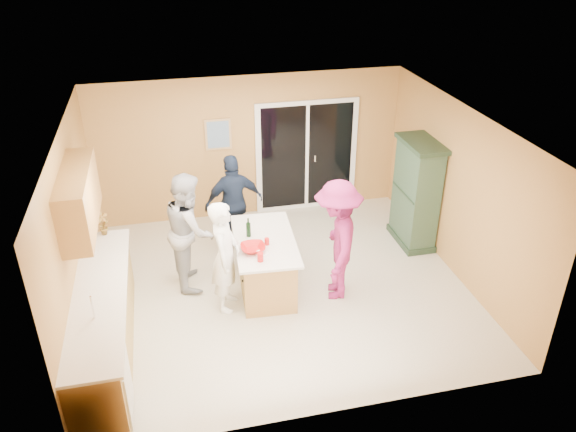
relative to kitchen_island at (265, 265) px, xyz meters
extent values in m
plane|color=beige|center=(0.21, -0.04, -0.39)|extent=(5.50, 5.50, 0.00)
cube|color=white|center=(0.21, -0.04, 2.21)|extent=(5.50, 5.00, 0.10)
cube|color=#DFA85C|center=(0.21, 2.46, 0.91)|extent=(5.50, 0.10, 2.60)
cube|color=#DFA85C|center=(0.21, -2.54, 0.91)|extent=(5.50, 0.10, 2.60)
cube|color=#DFA85C|center=(-2.54, -0.04, 0.91)|extent=(0.10, 5.00, 2.60)
cube|color=#DFA85C|center=(2.96, -0.04, 0.91)|extent=(0.10, 5.00, 2.60)
cube|color=#AB8842|center=(-2.24, -0.94, 0.06)|extent=(0.60, 3.00, 0.90)
cube|color=silver|center=(-2.23, -2.04, 0.01)|extent=(0.62, 0.60, 0.72)
cube|color=beige|center=(-2.22, -0.94, 0.53)|extent=(0.65, 3.05, 0.04)
cylinder|color=silver|center=(-2.24, -1.44, 0.70)|extent=(0.02, 0.02, 0.30)
cube|color=#AB8842|center=(-2.36, -0.24, 1.48)|extent=(0.35, 1.60, 0.75)
cube|color=white|center=(1.26, 2.43, 0.66)|extent=(1.90, 0.05, 2.10)
cube|color=black|center=(1.26, 2.41, 0.66)|extent=(1.70, 0.03, 1.94)
cube|color=white|center=(1.26, 2.41, 0.66)|extent=(0.06, 0.04, 1.94)
cube|color=silver|center=(1.41, 2.40, 0.61)|extent=(0.02, 0.03, 0.12)
cube|color=tan|center=(-0.34, 2.44, 1.21)|extent=(0.46, 0.03, 0.56)
cube|color=#486E95|center=(-0.34, 2.43, 1.21)|extent=(0.38, 0.02, 0.48)
cube|color=#AB8842|center=(0.00, 0.00, 0.01)|extent=(0.82, 1.46, 0.80)
cube|color=beige|center=(0.00, 0.00, 0.43)|extent=(0.97, 1.65, 0.04)
cube|color=black|center=(0.00, 0.00, -0.35)|extent=(0.74, 1.39, 0.09)
cube|color=#203422|center=(2.70, 0.78, -0.34)|extent=(0.51, 0.96, 0.11)
cube|color=#36523A|center=(2.70, 0.78, 0.51)|extent=(0.45, 0.90, 1.70)
cube|color=#203422|center=(2.70, 0.78, 1.39)|extent=(0.52, 0.99, 0.07)
imported|color=white|center=(-0.61, -0.31, 0.43)|extent=(0.56, 0.70, 1.66)
imported|color=#A6A6A9|center=(-1.04, 0.42, 0.50)|extent=(0.68, 0.87, 1.79)
imported|color=#1C263E|center=(-0.26, 1.27, 0.43)|extent=(1.02, 0.55, 1.66)
imported|color=#891D55|center=(0.98, -0.37, 0.51)|extent=(0.97, 1.31, 1.82)
imported|color=red|center=(-0.22, -0.27, 0.49)|extent=(0.35, 0.35, 0.08)
imported|color=#A82610|center=(-2.24, 0.48, 0.73)|extent=(0.23, 0.20, 0.37)
cylinder|color=red|center=(-0.16, -0.55, 0.51)|extent=(0.09, 0.09, 0.12)
cylinder|color=red|center=(0.01, -0.15, 0.50)|extent=(0.09, 0.09, 0.10)
cylinder|color=black|center=(-0.21, 0.14, 0.55)|extent=(0.07, 0.07, 0.22)
cylinder|color=black|center=(-0.21, 0.14, 0.70)|extent=(0.03, 0.03, 0.08)
cylinder|color=silver|center=(-0.11, -0.38, 0.45)|extent=(0.25, 0.25, 0.01)
camera|label=1|loc=(-1.24, -6.86, 4.59)|focal=35.00mm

